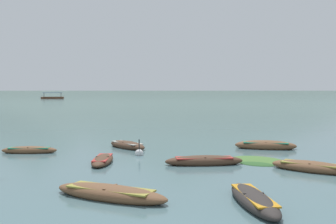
% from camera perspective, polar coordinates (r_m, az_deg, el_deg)
% --- Properties ---
extents(ground_plane, '(6000.00, 6000.00, 0.00)m').
position_cam_1_polar(ground_plane, '(1506.92, 0.69, 3.21)').
color(ground_plane, slate).
extents(mountain_1, '(1681.83, 1681.83, 536.59)m').
position_cam_1_polar(mountain_1, '(2587.57, -19.04, 9.03)').
color(mountain_1, '#56665B').
rests_on(mountain_1, ground).
extents(mountain_2, '(2503.34, 2503.34, 599.26)m').
position_cam_1_polar(mountain_2, '(2428.00, 2.01, 10.34)').
color(mountain_2, '#56665B').
rests_on(mountain_2, ground).
extents(rowboat_0, '(2.92, 3.06, 0.53)m').
position_cam_1_polar(rowboat_0, '(23.95, -5.98, -4.85)').
color(rowboat_0, '#4C3323').
rests_on(rowboat_0, ground).
extents(rowboat_1, '(3.80, 1.32, 0.56)m').
position_cam_1_polar(rowboat_1, '(18.70, 5.29, -7.15)').
color(rowboat_1, '#4C3323').
rests_on(rowboat_1, ground).
extents(rowboat_2, '(3.78, 1.81, 0.63)m').
position_cam_1_polar(rowboat_2, '(24.25, 14.07, -4.76)').
color(rowboat_2, brown).
rests_on(rowboat_2, ground).
extents(rowboat_4, '(0.94, 3.09, 0.43)m').
position_cam_1_polar(rowboat_4, '(19.31, -9.56, -6.96)').
color(rowboat_4, '#4C3323').
rests_on(rowboat_4, ground).
extents(rowboat_5, '(3.56, 2.95, 0.55)m').
position_cam_1_polar(rowboat_5, '(18.31, 20.28, -7.57)').
color(rowboat_5, brown).
rests_on(rowboat_5, ground).
extents(rowboat_6, '(1.41, 3.80, 0.53)m').
position_cam_1_polar(rowboat_6, '(12.60, 12.43, -12.43)').
color(rowboat_6, '#2D2826').
rests_on(rowboat_6, ground).
extents(rowboat_8, '(4.26, 2.73, 0.55)m').
position_cam_1_polar(rowboat_8, '(13.17, -8.46, -11.66)').
color(rowboat_8, brown).
rests_on(rowboat_8, ground).
extents(rowboat_9, '(3.11, 0.91, 0.47)m').
position_cam_1_polar(rowboat_9, '(23.34, -19.63, -5.29)').
color(rowboat_9, brown).
rests_on(rowboat_9, ground).
extents(ferry_0, '(8.75, 4.92, 2.54)m').
position_cam_1_polar(ferry_0, '(154.63, -16.53, 2.05)').
color(ferry_0, brown).
rests_on(ferry_0, ground).
extents(mooring_buoy, '(0.46, 0.46, 1.00)m').
position_cam_1_polar(mooring_buoy, '(21.30, -4.24, -6.04)').
color(mooring_buoy, silver).
rests_on(mooring_buoy, ground).
extents(weed_patch_0, '(3.80, 3.78, 0.14)m').
position_cam_1_polar(weed_patch_0, '(20.22, 13.03, -6.92)').
color(weed_patch_0, '#477033').
rests_on(weed_patch_0, ground).
extents(weed_patch_2, '(2.01, 1.73, 0.14)m').
position_cam_1_polar(weed_patch_2, '(19.24, 12.90, -7.45)').
color(weed_patch_2, '#2D5628').
rests_on(weed_patch_2, ground).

